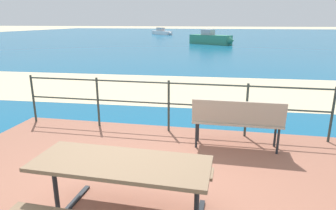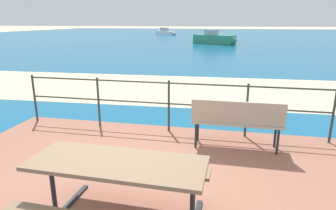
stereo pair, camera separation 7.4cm
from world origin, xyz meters
name	(u,v)px [view 1 (the left image)]	position (x,y,z in m)	size (l,w,h in m)	color
ground_plane	(133,202)	(0.00, 0.00, 0.00)	(240.00, 240.00, 0.00)	beige
patio_paving	(133,199)	(0.00, 0.00, 0.03)	(6.40, 5.20, 0.06)	#935B47
sea_water	(219,37)	(0.00, 40.00, 0.01)	(90.00, 90.00, 0.01)	#145B84
beach_strip	(192,89)	(0.00, 6.39, 0.01)	(54.00, 4.47, 0.01)	beige
picnic_table	(121,179)	(0.09, -0.58, 0.66)	(1.79, 1.38, 0.79)	#7A6047
park_bench	(237,119)	(1.29, 1.73, 0.60)	(1.50, 0.43, 0.88)	tan
railing_fence	(169,99)	(0.00, 2.36, 0.71)	(5.94, 0.04, 1.02)	#2D3833
boat_near	(162,32)	(-9.44, 45.58, 0.40)	(4.30, 4.53, 1.12)	silver
boat_mid	(211,39)	(-0.38, 26.06, 0.51)	(4.50, 3.22, 1.37)	#338466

